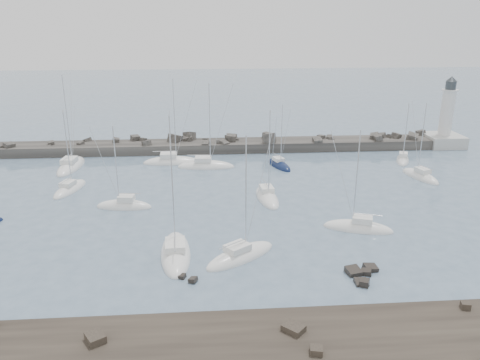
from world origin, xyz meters
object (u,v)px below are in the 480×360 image
sailboat_3 (70,190)px  lighthouse (444,131)px  sailboat_5 (124,206)px  sailboat_10 (420,177)px  sailboat_9 (358,228)px  sailboat_6 (267,198)px  sailboat_12 (403,160)px  sailboat_14 (172,162)px  sailboat_1 (71,167)px  sailboat_7 (240,256)px  sailboat_13 (176,254)px  sailboat_4 (206,167)px  sailboat_8 (279,165)px

sailboat_3 → lighthouse: bearing=17.2°
sailboat_5 → sailboat_10: bearing=11.5°
sailboat_5 → sailboat_9: 30.97m
sailboat_10 → sailboat_6: bearing=-163.9°
sailboat_5 → lighthouse: bearing=25.8°
sailboat_3 → sailboat_12: sailboat_3 is taller
sailboat_5 → sailboat_14: bearing=75.9°
sailboat_9 → sailboat_14: sailboat_14 is taller
sailboat_5 → sailboat_6: 19.90m
sailboat_1 → sailboat_12: size_ratio=1.48×
sailboat_7 → sailboat_12: 46.66m
sailboat_1 → sailboat_3: 11.95m
sailboat_12 → sailboat_14: 41.63m
sailboat_9 → sailboat_13: size_ratio=0.82×
sailboat_3 → sailboat_7: (23.87, -22.84, 0.01)m
lighthouse → sailboat_3: bearing=-162.8°
sailboat_9 → sailboat_12: 32.76m
sailboat_3 → sailboat_6: bearing=-11.1°
sailboat_6 → sailboat_10: sailboat_6 is taller
sailboat_3 → sailboat_9: size_ratio=0.97×
sailboat_1 → sailboat_13: 38.79m
sailboat_3 → sailboat_4: bearing=26.1°
sailboat_7 → sailboat_10: bearing=38.4°
sailboat_7 → sailboat_1: bearing=127.8°
sailboat_3 → sailboat_10: 55.00m
sailboat_13 → sailboat_14: sailboat_13 is taller
sailboat_9 → sailboat_12: (17.19, 27.89, 0.00)m
sailboat_3 → sailboat_14: (14.34, 13.00, 0.02)m
sailboat_9 → sailboat_8: bearing=101.8°
sailboat_8 → sailboat_10: sailboat_10 is taller
sailboat_8 → sailboat_3: bearing=-163.6°
sailboat_12 → lighthouse: bearing=38.9°
sailboat_6 → sailboat_14: 23.77m
sailboat_3 → sailboat_6: 29.57m
sailboat_1 → sailboat_12: bearing=-0.5°
sailboat_10 → sailboat_12: size_ratio=1.15×
lighthouse → sailboat_5: 65.85m
sailboat_8 → sailboat_14: 19.10m
sailboat_8 → sailboat_6: bearing=-105.0°
lighthouse → sailboat_7: lighthouse is taller
sailboat_1 → sailboat_13: size_ratio=1.04×
sailboat_5 → sailboat_8: (23.97, 17.30, -0.02)m
sailboat_4 → sailboat_13: size_ratio=0.96×
sailboat_8 → sailboat_14: bearing=170.3°
sailboat_5 → sailboat_8: bearing=35.8°
sailboat_14 → lighthouse: bearing=8.6°
lighthouse → sailboat_14: (-54.07, -8.15, -2.94)m
sailboat_3 → sailboat_8: (33.17, 9.79, 0.00)m
sailboat_14 → sailboat_3: bearing=-137.8°
sailboat_5 → sailboat_12: sailboat_5 is taller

